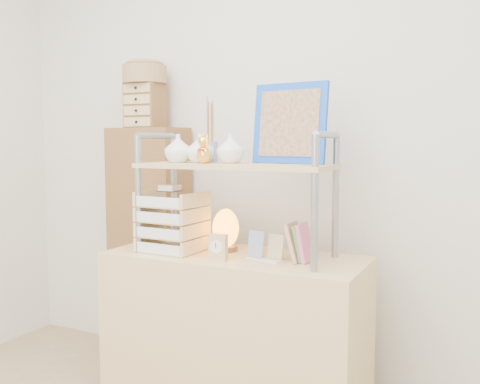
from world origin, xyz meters
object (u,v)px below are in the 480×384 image
Objects in this scene: cabinet at (149,244)px; salt_lamp at (226,230)px; desk at (235,333)px; letter_tray at (171,225)px.

cabinet reaches higher than salt_lamp.
letter_tray is at bearing -168.34° from desk.
cabinet is 0.65m from letter_tray.
cabinet is (-0.75, 0.37, 0.30)m from desk.
salt_lamp is at bearing 143.20° from desk.
salt_lamp is at bearing -20.29° from cabinet.
desk is 0.49m from salt_lamp.
desk is 5.91× the size of salt_lamp.
salt_lamp is at bearing 28.10° from letter_tray.
letter_tray is at bearing -40.02° from cabinet.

